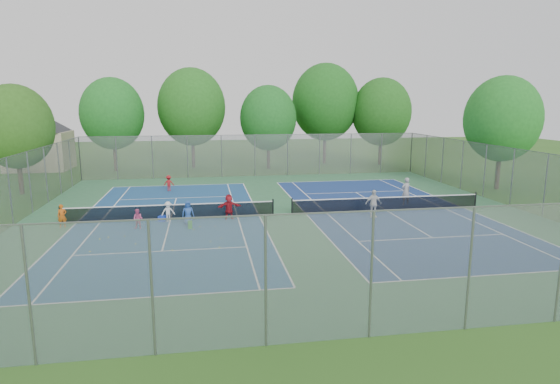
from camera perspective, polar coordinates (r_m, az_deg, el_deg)
The scene contains 41 objects.
ground at distance 29.95m, azimuth 0.31°, elevation -2.80°, with size 120.00×120.00×0.00m, color #2C591B.
court_pad at distance 29.95m, azimuth 0.31°, elevation -2.79°, with size 32.00×32.00×0.01m, color #306641.
court_left at distance 29.63m, azimuth -13.19°, elevation -3.22°, with size 10.97×23.77×0.01m, color navy.
court_right at distance 31.84m, azimuth 12.84°, elevation -2.22°, with size 10.97×23.77×0.01m, color navy.
net_left at distance 29.52m, azimuth -13.22°, elevation -2.39°, with size 12.87×0.10×0.91m, color black.
net_right at distance 31.74m, azimuth 12.87°, elevation -1.45°, with size 12.87×0.10×0.91m, color black.
fence_north at distance 45.23m, azimuth -3.08°, elevation 4.45°, with size 32.00×0.10×4.00m, color gray.
fence_south at distance 14.51m, azimuth 11.06°, elevation -9.97°, with size 32.00×0.10×4.00m, color gray.
fence_west at distance 31.19m, azimuth -30.07°, elevation 0.01°, with size 32.00×0.10×4.00m, color gray.
fence_east at distance 35.83m, azimuth 26.45°, elevation 1.59°, with size 32.00×0.10×4.00m, color gray.
house at distance 55.47m, azimuth -27.48°, elevation 6.74°, with size 11.03×11.03×7.30m.
tree_nw at distance 51.51m, azimuth -19.76°, elevation 8.97°, with size 6.40×6.40×9.58m.
tree_nl at distance 51.69m, azimuth -10.73°, elevation 10.15°, with size 7.20×7.20×10.69m.
tree_nc at distance 50.18m, azimuth -1.45°, elevation 9.00°, with size 6.00×6.00×8.85m.
tree_nr at distance 54.47m, azimuth 5.55°, elevation 10.84°, with size 7.60×7.60×11.42m.
tree_ne at distance 54.44m, azimuth 12.28°, elevation 9.52°, with size 6.60×6.60×9.77m.
tree_side_w at distance 41.23m, azimuth -29.58°, elevation 6.94°, with size 5.60×5.60×8.47m.
tree_side_e at distance 42.11m, azimuth 25.49°, elevation 8.04°, with size 6.00×6.00×9.20m.
ball_crate at distance 29.22m, azimuth -14.15°, elevation -3.15°, with size 0.40×0.40×0.34m, color #1837B6.
ball_hopper at distance 27.15m, azimuth -10.91°, elevation -3.95°, with size 0.24×0.24×0.47m, color #248527.
student_a at distance 29.58m, azimuth -25.03°, elevation -2.68°, with size 0.49×0.32×1.36m, color #C15512.
student_b at distance 27.74m, azimuth -16.92°, elevation -3.18°, with size 0.56×0.44×1.16m, color #D75387.
student_c at distance 28.91m, azimuth -13.48°, elevation -2.35°, with size 0.80×0.46×1.24m, color silver.
student_d at distance 28.86m, azimuth -11.14°, elevation -2.44°, with size 0.64×0.26×1.09m, color black.
student_e at distance 27.91m, azimuth -11.16°, elevation -2.52°, with size 0.70×0.46×1.44m, color #295099.
student_f at distance 28.82m, azimuth -6.23°, elevation -1.82°, with size 1.45×0.46×1.57m, color maroon.
child_far_baseline at distance 38.74m, azimuth -13.40°, elevation 1.04°, with size 0.83×0.48×1.29m, color maroon.
instructor at distance 33.85m, azimuth 15.09°, elevation 0.09°, with size 0.70×0.46×1.92m, color #959598.
teen_court_b at distance 29.71m, azimuth 11.31°, elevation -1.39°, with size 1.03×0.43×1.76m, color silver.
tennis_ball_0 at distance 23.42m, azimuth -13.01°, elevation -6.97°, with size 0.07×0.07×0.07m, color yellow.
tennis_ball_1 at distance 27.35m, azimuth -9.78°, elevation -4.23°, with size 0.07×0.07×0.07m, color #C1DF34.
tennis_ball_2 at distance 26.81m, azimuth -10.47°, elevation -4.57°, with size 0.07×0.07×0.07m, color #D7F238.
tennis_ball_3 at distance 26.37m, azimuth -21.12°, elevation -5.41°, with size 0.07×0.07×0.07m, color #CBEC37.
tennis_ball_4 at distance 24.88m, azimuth -17.19°, elevation -6.11°, with size 0.07×0.07×0.07m, color #D0E334.
tennis_ball_5 at distance 26.46m, azimuth -18.41°, elevation -5.17°, with size 0.07×0.07×0.07m, color #C9EC36.
tennis_ball_6 at distance 24.93m, azimuth -7.16°, elevation -5.66°, with size 0.07×0.07×0.07m, color #AECD2F.
tennis_ball_7 at distance 24.40m, azimuth -22.17°, elevation -6.79°, with size 0.07×0.07×0.07m, color #CDDD33.
tennis_ball_8 at distance 26.54m, azimuth -20.18°, elevation -5.23°, with size 0.07×0.07×0.07m, color #BDDA32.
tennis_ball_9 at distance 24.47m, azimuth -8.46°, elevation -6.02°, with size 0.07×0.07×0.07m, color #B6C82E.
tennis_ball_10 at distance 27.20m, azimuth -7.94°, elevation -4.26°, with size 0.07×0.07×0.07m, color gold.
tennis_ball_11 at distance 23.45m, azimuth -7.39°, elevation -6.75°, with size 0.07×0.07×0.07m, color #CDF037.
Camera 1 is at (-4.85, -28.68, 7.14)m, focal length 30.00 mm.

